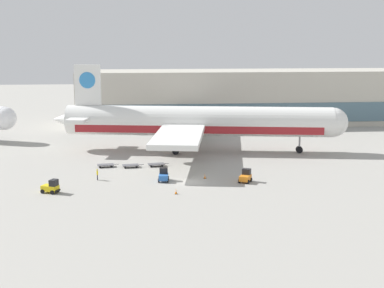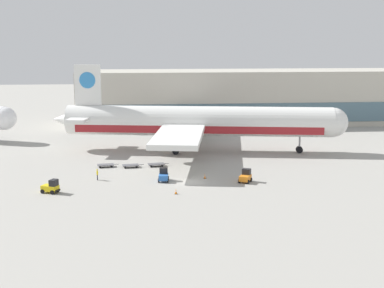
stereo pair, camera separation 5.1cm
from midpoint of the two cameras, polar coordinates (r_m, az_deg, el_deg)
ground_plane at (r=82.68m, az=-0.02°, el=-4.11°), size 400.00×400.00×0.00m
terminal_building at (r=143.05m, az=6.29°, el=5.01°), size 90.00×18.20×14.00m
airplane_main at (r=104.86m, az=0.28°, el=2.34°), size 57.69×48.66×17.00m
baggage_tug_foreground at (r=79.44m, az=-14.79°, el=-4.45°), size 2.80×2.40×2.00m
baggage_tug_mid at (r=83.11m, az=5.76°, el=-3.46°), size 2.49×2.81×2.00m
baggage_tug_far at (r=83.43m, az=-3.04°, el=-3.37°), size 1.82×2.57×2.00m
baggage_dolly_lead at (r=93.72m, az=-9.17°, el=-2.21°), size 3.77×1.85×0.48m
baggage_dolly_second at (r=92.86m, az=-6.54°, el=-2.27°), size 3.77×1.85×0.48m
baggage_dolly_third at (r=93.31m, az=-3.81°, el=-2.16°), size 3.77×1.85×0.48m
ground_crew_near at (r=85.09m, az=-10.05°, el=-3.12°), size 0.27×0.57×1.79m
traffic_cone_near at (r=76.41m, az=-1.71°, el=-5.09°), size 0.40×0.40×0.75m
traffic_cone_far at (r=84.86m, az=1.39°, el=-3.46°), size 0.40×0.40×0.77m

